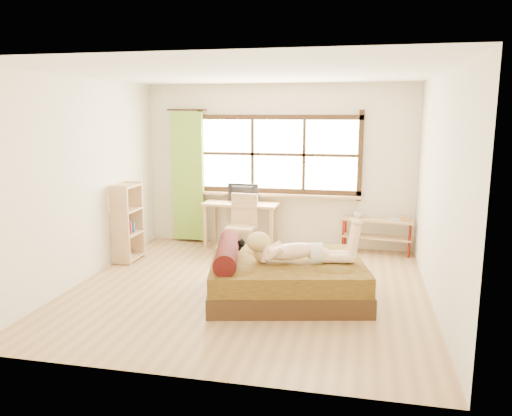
% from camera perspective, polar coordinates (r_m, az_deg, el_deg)
% --- Properties ---
extents(floor, '(4.50, 4.50, 0.00)m').
position_cam_1_polar(floor, '(6.52, -0.88, -9.23)').
color(floor, '#9E754C').
rests_on(floor, ground).
extents(ceiling, '(4.50, 4.50, 0.00)m').
position_cam_1_polar(ceiling, '(6.13, -0.95, 15.18)').
color(ceiling, white).
rests_on(ceiling, wall_back).
extents(wall_back, '(4.50, 0.00, 4.50)m').
position_cam_1_polar(wall_back, '(8.37, 2.55, 4.78)').
color(wall_back, silver).
rests_on(wall_back, floor).
extents(wall_front, '(4.50, 0.00, 4.50)m').
position_cam_1_polar(wall_front, '(4.06, -8.05, -1.92)').
color(wall_front, silver).
rests_on(wall_front, floor).
extents(wall_left, '(0.00, 4.50, 4.50)m').
position_cam_1_polar(wall_left, '(7.03, -19.11, 3.02)').
color(wall_left, silver).
rests_on(wall_left, floor).
extents(wall_right, '(0.00, 4.50, 4.50)m').
position_cam_1_polar(wall_right, '(6.09, 20.20, 1.81)').
color(wall_right, silver).
rests_on(wall_right, floor).
extents(window, '(2.80, 0.16, 1.46)m').
position_cam_1_polar(window, '(8.33, 2.52, 5.85)').
color(window, '#FFEDBF').
rests_on(window, wall_back).
extents(curtain, '(0.55, 0.10, 2.20)m').
position_cam_1_polar(curtain, '(8.67, -7.77, 3.57)').
color(curtain, '#578F27').
rests_on(curtain, wall_back).
extents(bed, '(2.14, 1.86, 0.71)m').
position_cam_1_polar(bed, '(6.19, 3.12, -7.85)').
color(bed, black).
rests_on(bed, floor).
extents(woman, '(1.35, 0.64, 0.56)m').
position_cam_1_polar(woman, '(5.99, 4.95, -3.61)').
color(woman, beige).
rests_on(woman, bed).
extents(kitten, '(0.30, 0.17, 0.22)m').
position_cam_1_polar(kitten, '(6.33, -2.76, -4.34)').
color(kitten, black).
rests_on(kitten, bed).
extents(desk, '(1.26, 0.63, 0.77)m').
position_cam_1_polar(desk, '(8.29, -1.66, -0.05)').
color(desk, tan).
rests_on(desk, floor).
extents(monitor, '(0.52, 0.10, 0.30)m').
position_cam_1_polar(monitor, '(8.30, -1.59, 1.72)').
color(monitor, black).
rests_on(monitor, desk).
extents(chair, '(0.45, 0.45, 0.96)m').
position_cam_1_polar(chair, '(7.95, -1.54, -1.49)').
color(chair, tan).
rests_on(chair, floor).
extents(pipe_shelf, '(1.15, 0.43, 0.64)m').
position_cam_1_polar(pipe_shelf, '(8.24, 13.69, -2.24)').
color(pipe_shelf, tan).
rests_on(pipe_shelf, floor).
extents(cup, '(0.14, 0.14, 0.10)m').
position_cam_1_polar(cup, '(8.19, 11.58, -0.78)').
color(cup, gray).
rests_on(cup, pipe_shelf).
extents(book, '(0.17, 0.22, 0.02)m').
position_cam_1_polar(book, '(8.22, 15.06, -1.22)').
color(book, gray).
rests_on(book, pipe_shelf).
extents(bookshelf, '(0.30, 0.52, 1.18)m').
position_cam_1_polar(bookshelf, '(7.82, -14.48, -1.56)').
color(bookshelf, tan).
rests_on(bookshelf, floor).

